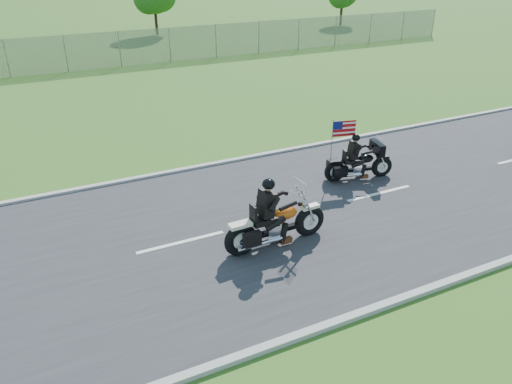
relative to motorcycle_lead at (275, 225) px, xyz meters
name	(u,v)px	position (x,y,z in m)	size (l,w,h in m)	color
ground	(255,225)	(0.00, 1.05, -0.57)	(420.00, 420.00, 0.00)	#33591B
road	(255,225)	(0.00, 1.05, -0.55)	(120.00, 8.00, 0.04)	#28282B
curb_north	(200,167)	(0.00, 5.10, -0.52)	(120.00, 0.18, 0.12)	#9E9B93
curb_south	(347,319)	(0.00, -3.00, -0.52)	(120.00, 0.18, 0.12)	#9E9B93
fence	(7,59)	(-5.00, 21.05, 0.43)	(60.00, 0.03, 2.00)	gray
motorcycle_lead	(275,225)	(0.00, 0.00, 0.00)	(2.72, 0.69, 1.83)	black
motorcycle_follow	(359,164)	(4.06, 2.18, -0.06)	(2.20, 0.93, 1.85)	black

